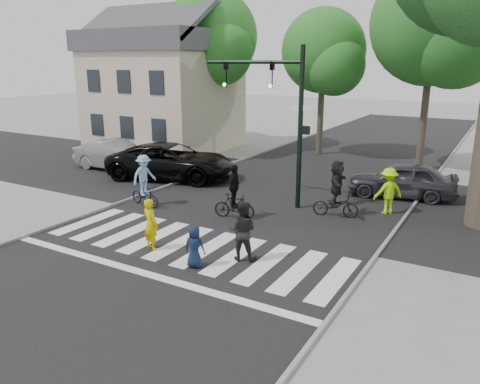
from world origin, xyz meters
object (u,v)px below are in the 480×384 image
object	(u,v)px
traffic_signal	(280,104)
cyclist_right	(336,192)
car_suv	(172,161)
car_grey	(402,180)
pedestrian_adult	(242,231)
pedestrian_child	(195,247)
pedestrian_woman	(151,224)
cyclist_left	(145,184)
cyclist_mid	(234,197)
car_silver	(116,155)

from	to	relation	value
traffic_signal	cyclist_right	size ratio (longest dim) A/B	2.90
cyclist_right	car_suv	world-z (taller)	cyclist_right
cyclist_right	car_grey	world-z (taller)	cyclist_right
pedestrian_adult	pedestrian_child	bearing A→B (deg)	35.03
pedestrian_child	cyclist_right	size ratio (longest dim) A/B	0.57
traffic_signal	pedestrian_child	xyz separation A→B (m)	(0.58, -6.38, -3.31)
pedestrian_adult	car_suv	world-z (taller)	pedestrian_adult
pedestrian_woman	cyclist_left	world-z (taller)	cyclist_left
traffic_signal	pedestrian_adult	distance (m)	6.27
pedestrian_child	car_suv	bearing A→B (deg)	-60.36
cyclist_mid	car_silver	size ratio (longest dim) A/B	0.42
pedestrian_woman	cyclist_left	size ratio (longest dim) A/B	0.79
pedestrian_adult	car_silver	world-z (taller)	pedestrian_adult
traffic_signal	pedestrian_child	bearing A→B (deg)	-84.84
cyclist_left	car_grey	bearing A→B (deg)	36.82
pedestrian_woman	pedestrian_adult	distance (m)	2.81
traffic_signal	pedestrian_adult	xyz separation A→B (m)	(1.43, -5.29, -3.04)
pedestrian_woman	car_suv	distance (m)	8.78
pedestrian_child	cyclist_right	bearing A→B (deg)	-119.06
pedestrian_woman	cyclist_left	xyz separation A→B (m)	(-3.10, 3.27, 0.08)
pedestrian_woman	cyclist_right	size ratio (longest dim) A/B	0.76
traffic_signal	pedestrian_woman	xyz separation A→B (m)	(-1.29, -6.00, -3.11)
traffic_signal	car_silver	bearing A→B (deg)	172.64
car_silver	car_grey	distance (m)	13.97
pedestrian_child	car_grey	world-z (taller)	car_grey
cyclist_right	car_suv	xyz separation A→B (m)	(-8.66, 1.55, -0.08)
pedestrian_woman	pedestrian_adult	xyz separation A→B (m)	(2.72, 0.71, 0.08)
cyclist_right	car_silver	distance (m)	12.39
cyclist_left	car_silver	size ratio (longest dim) A/B	0.43
cyclist_left	traffic_signal	bearing A→B (deg)	31.90
traffic_signal	car_grey	distance (m)	6.16
cyclist_left	cyclist_mid	bearing A→B (deg)	6.68
cyclist_right	car_grey	size ratio (longest dim) A/B	0.48
cyclist_left	car_silver	distance (m)	6.77
pedestrian_woman	car_grey	bearing A→B (deg)	-105.47
car_grey	pedestrian_woman	bearing A→B (deg)	-39.47
cyclist_left	pedestrian_child	bearing A→B (deg)	-36.33
traffic_signal	cyclist_mid	world-z (taller)	traffic_signal
cyclist_left	car_grey	distance (m)	10.41
cyclist_left	car_silver	world-z (taller)	cyclist_left
cyclist_left	cyclist_right	distance (m)	7.26
cyclist_left	cyclist_right	world-z (taller)	cyclist_right
car_silver	car_grey	size ratio (longest dim) A/B	1.08
cyclist_left	cyclist_mid	xyz separation A→B (m)	(3.77, 0.44, -0.06)
pedestrian_child	cyclist_mid	xyz separation A→B (m)	(-1.19, 4.09, 0.21)
traffic_signal	car_suv	size ratio (longest dim) A/B	0.99
cyclist_mid	car_suv	world-z (taller)	cyclist_mid
pedestrian_woman	car_grey	world-z (taller)	pedestrian_woman
pedestrian_woman	pedestrian_child	distance (m)	1.91
cyclist_right	pedestrian_child	bearing A→B (deg)	-107.09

